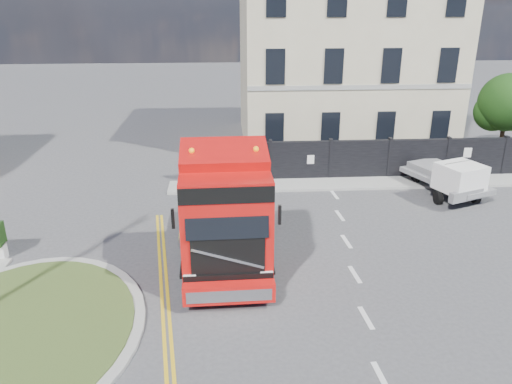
{
  "coord_description": "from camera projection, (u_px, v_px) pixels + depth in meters",
  "views": [
    {
      "loc": [
        -1.27,
        -14.58,
        8.5
      ],
      "look_at": [
        -0.13,
        2.75,
        1.8
      ],
      "focal_mm": 35.0,
      "sensor_mm": 36.0,
      "label": 1
    }
  ],
  "objects": [
    {
      "name": "traffic_island",
      "position": [
        16.0,
        334.0,
        13.46
      ],
      "size": [
        6.8,
        6.8,
        0.17
      ],
      "color": "#979792",
      "rests_on": "ground"
    },
    {
      "name": "hoarding_fence",
      "position": [
        380.0,
        159.0,
        25.13
      ],
      "size": [
        18.8,
        0.25,
        2.0
      ],
      "color": "black",
      "rests_on": "ground"
    },
    {
      "name": "flatbed_pickup",
      "position": [
        454.0,
        179.0,
        22.45
      ],
      "size": [
        3.18,
        4.78,
        1.82
      ],
      "rotation": [
        0.0,
        0.0,
        0.37
      ],
      "color": "slate",
      "rests_on": "ground"
    },
    {
      "name": "georgian_building",
      "position": [
        341.0,
        48.0,
        30.36
      ],
      "size": [
        12.3,
        10.3,
        12.8
      ],
      "color": "beige",
      "rests_on": "ground"
    },
    {
      "name": "pavement_far",
      "position": [
        373.0,
        183.0,
        24.6
      ],
      "size": [
        20.0,
        1.6,
        0.12
      ],
      "primitive_type": "cube",
      "color": "#979792",
      "rests_on": "ground"
    },
    {
      "name": "truck",
      "position": [
        225.0,
        217.0,
        16.17
      ],
      "size": [
        2.84,
        7.22,
        4.29
      ],
      "rotation": [
        0.0,
        0.0,
        0.02
      ],
      "color": "black",
      "rests_on": "ground"
    },
    {
      "name": "ground",
      "position": [
        265.0,
        271.0,
        16.71
      ],
      "size": [
        120.0,
        120.0,
        0.0
      ],
      "primitive_type": "plane",
      "color": "#424244",
      "rests_on": "ground"
    },
    {
      "name": "tree",
      "position": [
        504.0,
        105.0,
        27.76
      ],
      "size": [
        3.2,
        3.2,
        4.8
      ],
      "color": "#382619",
      "rests_on": "ground"
    }
  ]
}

